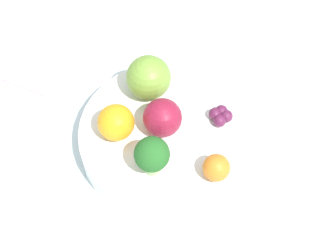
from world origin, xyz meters
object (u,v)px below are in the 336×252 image
apple_green (149,78)px  grape_cluster (221,115)px  orange_back (116,122)px  napkin (33,45)px  bowl (168,137)px  broccoli (148,154)px  orange_front (216,168)px  apple_red (161,120)px

apple_green → grape_cluster: (-0.01, -0.11, -0.02)m
grape_cluster → orange_back: bearing=117.8°
apple_green → napkin: size_ratio=0.36×
bowl → broccoli: size_ratio=4.20×
orange_front → apple_green: bearing=51.9°
broccoli → bowl: bearing=-4.2°
apple_green → orange_back: 0.08m
napkin → orange_front: bearing=-113.8°
bowl → orange_front: bearing=-119.6°
apple_red → apple_green: bearing=33.6°
bowl → apple_green: size_ratio=3.91×
orange_front → broccoli: bearing=101.4°
orange_back → napkin: 0.24m
orange_back → grape_cluster: (0.07, -0.12, -0.02)m
apple_red → apple_green: apple_green is taller
apple_red → orange_front: 0.10m
apple_green → orange_front: bearing=-128.1°
orange_front → grape_cluster: (0.08, 0.02, -0.01)m
broccoli → apple_red: 0.06m
apple_red → napkin: 0.28m
orange_front → grape_cluster: bearing=11.8°
orange_back → napkin: orange_back is taller
broccoli → orange_back: (0.04, 0.06, -0.01)m
apple_red → broccoli: bearing=-176.9°
apple_green → orange_back: apple_green is taller
bowl → broccoli: broccoli is taller
apple_red → grape_cluster: 0.08m
bowl → orange_front: size_ratio=6.81×
orange_back → bowl: bearing=-67.7°
grape_cluster → orange_front: bearing=-168.2°
apple_green → bowl: bearing=-139.2°
broccoli → apple_red: (0.06, 0.00, -0.01)m
bowl → apple_red: size_ratio=4.65×
apple_green → grape_cluster: apple_green is taller
broccoli → apple_red: size_ratio=1.11×
orange_front → bowl: bearing=60.4°
bowl → broccoli: bearing=175.8°
napkin → apple_green: bearing=-103.4°
broccoli → apple_red: bearing=3.1°
orange_back → apple_green: bearing=-11.9°
broccoli → orange_front: bearing=-78.6°
orange_front → napkin: size_ratio=0.21×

